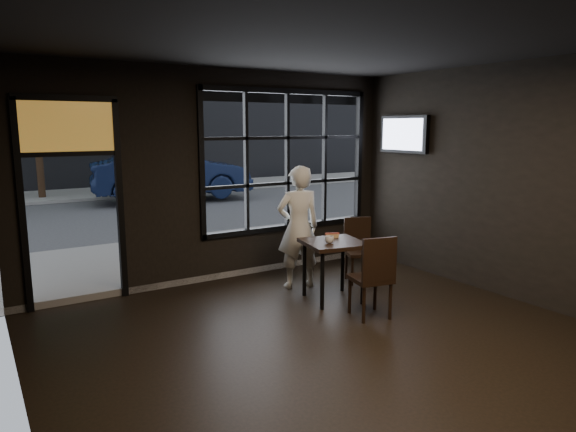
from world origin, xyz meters
TOP-DOWN VIEW (x-y plane):
  - floor at (0.00, 0.00)m, footprint 6.00×7.00m
  - ceiling at (0.00, 0.00)m, footprint 6.00×7.00m
  - wall_left at (-3.00, 0.00)m, footprint 0.04×7.00m
  - wall_right at (3.00, 0.00)m, footprint 0.04×7.00m
  - window_frame at (1.20, 3.50)m, footprint 3.06×0.12m
  - stained_transom at (-2.10, 3.50)m, footprint 1.20×0.06m
  - street_asphalt at (0.00, 24.00)m, footprint 60.00×41.00m
  - building_across at (0.00, 23.00)m, footprint 28.00×12.00m
  - cafe_table at (0.87, 1.79)m, footprint 0.90×0.90m
  - chair_near at (0.88, 1.05)m, footprint 0.53×0.53m
  - chair_window at (1.72, 2.24)m, footprint 0.55×0.55m
  - man at (0.79, 2.54)m, footprint 0.73×0.57m
  - hotdog at (0.99, 1.99)m, footprint 0.22×0.16m
  - cup at (0.75, 1.72)m, footprint 0.12×0.12m
  - tv at (2.93, 2.63)m, footprint 0.12×1.04m
  - navy_car at (2.26, 12.09)m, footprint 5.09×2.48m
  - tree_left at (-1.24, 14.52)m, footprint 2.63×2.63m
  - tree_right at (2.11, 14.86)m, footprint 2.63×2.63m

SIDE VIEW (x-z plane):
  - street_asphalt at x=0.00m, z-range -0.04..0.00m
  - floor at x=0.00m, z-range -0.02..0.00m
  - cafe_table at x=0.87m, z-range 0.00..0.83m
  - chair_window at x=1.72m, z-range 0.00..0.97m
  - chair_near at x=0.88m, z-range 0.00..1.05m
  - hotdog at x=0.99m, z-range 0.82..0.88m
  - cup at x=0.75m, z-range 0.82..0.92m
  - man at x=0.79m, z-range 0.00..1.80m
  - navy_car at x=2.26m, z-range 0.10..1.71m
  - wall_left at x=-3.00m, z-range 0.00..3.20m
  - wall_right at x=3.00m, z-range 0.00..3.20m
  - window_frame at x=1.20m, z-range 0.66..2.94m
  - tv at x=2.93m, z-range 1.92..2.52m
  - stained_transom at x=-2.10m, z-range 2.00..2.70m
  - tree_right at x=2.11m, z-range 0.92..5.42m
  - tree_left at x=-1.24m, z-range 0.92..5.42m
  - ceiling at x=0.00m, z-range 3.20..3.22m
  - building_across at x=0.00m, z-range 0.00..15.00m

